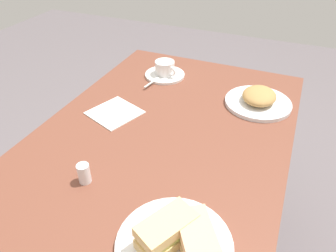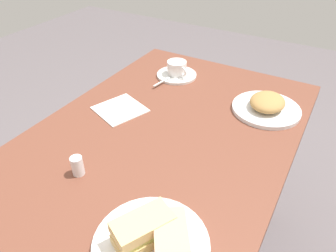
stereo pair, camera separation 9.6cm
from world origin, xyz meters
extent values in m
cube|color=brown|center=(0.00, 0.00, 0.68)|extent=(1.30, 0.76, 0.04)
cylinder|color=brown|center=(-0.57, -0.30, 0.33)|extent=(0.07, 0.07, 0.66)
cylinder|color=brown|center=(-0.57, 0.30, 0.33)|extent=(0.07, 0.07, 0.66)
cylinder|color=white|center=(0.27, 0.18, 0.71)|extent=(0.25, 0.25, 0.01)
cube|color=#E1BC76|center=(0.27, 0.16, 0.73)|extent=(0.14, 0.11, 0.03)
cube|color=#D4D06A|center=(0.27, 0.16, 0.75)|extent=(0.13, 0.10, 0.01)
cube|color=#E4C17C|center=(0.27, 0.16, 0.77)|extent=(0.14, 0.11, 0.03)
cube|color=#E4B380|center=(0.26, 0.23, 0.73)|extent=(0.14, 0.12, 0.03)
cube|color=olive|center=(0.26, 0.23, 0.75)|extent=(0.13, 0.11, 0.01)
cube|color=#E2AD81|center=(0.26, 0.23, 0.77)|extent=(0.14, 0.12, 0.03)
cylinder|color=white|center=(-0.45, -0.15, 0.71)|extent=(0.16, 0.16, 0.01)
cylinder|color=white|center=(-0.45, -0.15, 0.74)|extent=(0.08, 0.08, 0.05)
cylinder|color=#9C8252|center=(-0.45, -0.15, 0.76)|extent=(0.07, 0.07, 0.01)
torus|color=white|center=(-0.43, -0.11, 0.74)|extent=(0.03, 0.04, 0.04)
cube|color=silver|center=(-0.35, -0.17, 0.72)|extent=(0.08, 0.02, 0.00)
ellipsoid|color=silver|center=(-0.39, -0.16, 0.72)|extent=(0.03, 0.02, 0.01)
cylinder|color=white|center=(-0.37, 0.24, 0.71)|extent=(0.23, 0.23, 0.01)
ellipsoid|color=#A87E45|center=(-0.37, 0.24, 0.74)|extent=(0.14, 0.12, 0.04)
cube|color=white|center=(-0.13, -0.20, 0.71)|extent=(0.19, 0.19, 0.00)
cylinder|color=silver|center=(0.18, -0.10, 0.73)|extent=(0.03, 0.03, 0.06)
camera|label=1|loc=(0.63, 0.32, 1.30)|focal=33.82mm
camera|label=2|loc=(0.59, 0.41, 1.30)|focal=33.82mm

